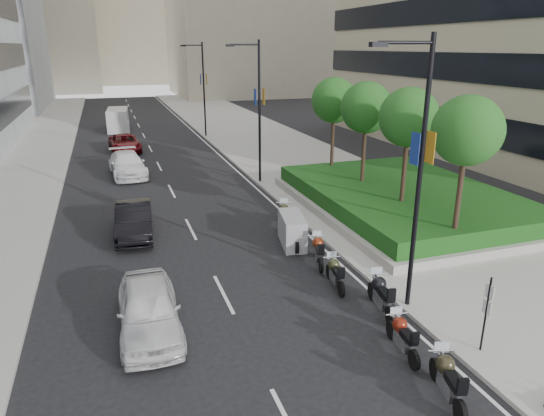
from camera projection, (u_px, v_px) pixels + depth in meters
name	position (u px, v px, depth m)	size (l,w,h in m)	color
ground	(303.00, 347.00, 14.58)	(160.00, 160.00, 0.00)	black
sidewalk_right	(270.00, 145.00, 44.24)	(10.00, 100.00, 0.15)	#9E9B93
sidewalk_left	(15.00, 161.00, 37.84)	(8.00, 100.00, 0.15)	#9E9B93
lane_edge	(213.00, 149.00, 42.65)	(0.12, 100.00, 0.01)	silver
lane_centre	(153.00, 153.00, 41.06)	(0.12, 100.00, 0.01)	silver
building_cream_left	(22.00, 1.00, 93.50)	(26.00, 24.00, 34.00)	#B7AD93
building_cream_centre	(124.00, 1.00, 116.93)	(30.00, 24.00, 38.00)	#B7AD93
planter	(403.00, 205.00, 26.50)	(10.00, 14.00, 0.40)	#9F9B94
hedge	(404.00, 195.00, 26.31)	(9.40, 13.40, 0.80)	#143E11
tree_0	(467.00, 131.00, 19.05)	(2.80, 2.80, 6.30)	#332319
tree_1	(409.00, 118.00, 22.64)	(2.80, 2.80, 6.30)	#332319
tree_2	(366.00, 108.00, 26.23)	(2.80, 2.80, 6.30)	#332319
tree_3	(334.00, 101.00, 29.82)	(2.80, 2.80, 6.30)	#332319
lamp_post_0	(417.00, 165.00, 15.14)	(2.34, 0.45, 9.00)	black
lamp_post_1	(257.00, 106.00, 30.41)	(2.34, 0.45, 9.00)	black
lamp_post_2	(202.00, 85.00, 46.57)	(2.34, 0.45, 9.00)	black
parking_sign	(486.00, 310.00, 13.79)	(0.06, 0.32, 2.50)	black
motorcycle_0	(448.00, 379.00, 12.25)	(0.89, 2.19, 1.12)	black
motorcycle_1	(402.00, 336.00, 14.17)	(0.69, 2.08, 1.03)	black
motorcycle_2	(381.00, 295.00, 16.35)	(0.78, 2.35, 1.17)	black
motorcycle_3	(335.00, 273.00, 18.09)	(0.69, 2.05, 1.03)	black
motorcycle_4	(318.00, 251.00, 20.00)	(0.85, 2.11, 1.07)	black
motorcycle_5	(292.00, 231.00, 21.83)	(1.37, 2.48, 1.43)	black
motorcycle_6	(284.00, 216.00, 24.08)	(1.02, 2.18, 1.13)	black
car_a	(149.00, 309.00, 15.14)	(1.87, 4.66, 1.59)	silver
car_b	(134.00, 220.00, 22.96)	(1.64, 4.70, 1.55)	black
car_c	(127.00, 164.00, 33.70)	(2.24, 5.51, 1.60)	white
car_d	(125.00, 143.00, 41.49)	(2.38, 5.17, 1.44)	#610B10
delivery_van	(118.00, 121.00, 51.80)	(2.44, 5.51, 2.25)	silver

